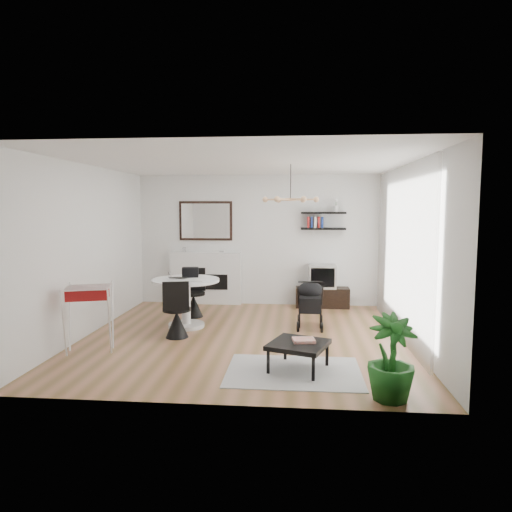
# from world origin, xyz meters

# --- Properties ---
(floor) EXTENTS (5.00, 5.00, 0.00)m
(floor) POSITION_xyz_m (0.00, 0.00, 0.00)
(floor) COLOR brown
(floor) RESTS_ON ground
(ceiling) EXTENTS (5.00, 5.00, 0.00)m
(ceiling) POSITION_xyz_m (0.00, 0.00, 2.70)
(ceiling) COLOR white
(ceiling) RESTS_ON wall_back
(wall_back) EXTENTS (5.00, 0.00, 5.00)m
(wall_back) POSITION_xyz_m (0.00, 2.50, 1.35)
(wall_back) COLOR white
(wall_back) RESTS_ON floor
(wall_left) EXTENTS (0.00, 5.00, 5.00)m
(wall_left) POSITION_xyz_m (-2.50, 0.00, 1.35)
(wall_left) COLOR white
(wall_left) RESTS_ON floor
(wall_right) EXTENTS (0.00, 5.00, 5.00)m
(wall_right) POSITION_xyz_m (2.50, 0.00, 1.35)
(wall_right) COLOR white
(wall_right) RESTS_ON floor
(sheer_curtain) EXTENTS (0.04, 3.60, 2.60)m
(sheer_curtain) POSITION_xyz_m (2.40, 0.20, 1.35)
(sheer_curtain) COLOR white
(sheer_curtain) RESTS_ON wall_right
(fireplace) EXTENTS (1.50, 0.17, 2.16)m
(fireplace) POSITION_xyz_m (-1.10, 2.42, 0.69)
(fireplace) COLOR white
(fireplace) RESTS_ON floor
(shelf_lower) EXTENTS (0.90, 0.25, 0.04)m
(shelf_lower) POSITION_xyz_m (1.33, 2.37, 1.60)
(shelf_lower) COLOR black
(shelf_lower) RESTS_ON wall_back
(shelf_upper) EXTENTS (0.90, 0.25, 0.04)m
(shelf_upper) POSITION_xyz_m (1.33, 2.37, 1.92)
(shelf_upper) COLOR black
(shelf_upper) RESTS_ON wall_back
(pendant_lamp) EXTENTS (0.90, 0.90, 0.10)m
(pendant_lamp) POSITION_xyz_m (0.70, 0.30, 2.15)
(pendant_lamp) COLOR tan
(pendant_lamp) RESTS_ON ceiling
(tv_console) EXTENTS (1.08, 0.38, 0.40)m
(tv_console) POSITION_xyz_m (1.33, 2.30, 0.20)
(tv_console) COLOR black
(tv_console) RESTS_ON floor
(crt_tv) EXTENTS (0.55, 0.48, 0.48)m
(crt_tv) POSITION_xyz_m (1.33, 2.30, 0.64)
(crt_tv) COLOR #B5B6B8
(crt_tv) RESTS_ON tv_console
(dining_table) EXTENTS (1.13, 1.13, 0.83)m
(dining_table) POSITION_xyz_m (-1.05, 0.51, 0.55)
(dining_table) COLOR white
(dining_table) RESTS_ON floor
(laptop) EXTENTS (0.35, 0.28, 0.02)m
(laptop) POSITION_xyz_m (-1.17, 0.47, 0.84)
(laptop) COLOR black
(laptop) RESTS_ON dining_table
(black_bag) EXTENTS (0.30, 0.21, 0.17)m
(black_bag) POSITION_xyz_m (-1.03, 0.75, 0.91)
(black_bag) COLOR black
(black_bag) RESTS_ON dining_table
(newspaper) EXTENTS (0.35, 0.30, 0.01)m
(newspaper) POSITION_xyz_m (-0.87, 0.37, 0.83)
(newspaper) COLOR white
(newspaper) RESTS_ON dining_table
(drinking_glass) EXTENTS (0.06, 0.06, 0.10)m
(drinking_glass) POSITION_xyz_m (-1.37, 0.66, 0.87)
(drinking_glass) COLOR white
(drinking_glass) RESTS_ON dining_table
(chair_far) EXTENTS (0.43, 0.43, 0.90)m
(chair_far) POSITION_xyz_m (-1.10, 1.26, 0.28)
(chair_far) COLOR black
(chair_far) RESTS_ON floor
(chair_near) EXTENTS (0.46, 0.47, 0.92)m
(chair_near) POSITION_xyz_m (-1.05, -0.13, 0.29)
(chair_near) COLOR black
(chair_near) RESTS_ON floor
(drying_rack) EXTENTS (0.78, 0.75, 0.94)m
(drying_rack) POSITION_xyz_m (-2.08, -0.94, 0.50)
(drying_rack) COLOR white
(drying_rack) RESTS_ON floor
(stroller) EXTENTS (0.45, 0.73, 0.87)m
(stroller) POSITION_xyz_m (1.04, 0.68, 0.37)
(stroller) COLOR black
(stroller) RESTS_ON floor
(rug) EXTENTS (1.65, 1.19, 0.01)m
(rug) POSITION_xyz_m (0.78, -1.48, 0.01)
(rug) COLOR #AFAFAF
(rug) RESTS_ON floor
(coffee_table) EXTENTS (0.85, 0.85, 0.34)m
(coffee_table) POSITION_xyz_m (0.84, -1.40, 0.31)
(coffee_table) COLOR black
(coffee_table) RESTS_ON rug
(magazines) EXTENTS (0.30, 0.25, 0.04)m
(magazines) POSITION_xyz_m (0.90, -1.37, 0.37)
(magazines) COLOR #DA4D36
(magazines) RESTS_ON coffee_table
(potted_plant) EXTENTS (0.64, 0.64, 0.91)m
(potted_plant) POSITION_xyz_m (1.80, -2.21, 0.45)
(potted_plant) COLOR #165016
(potted_plant) RESTS_ON floor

